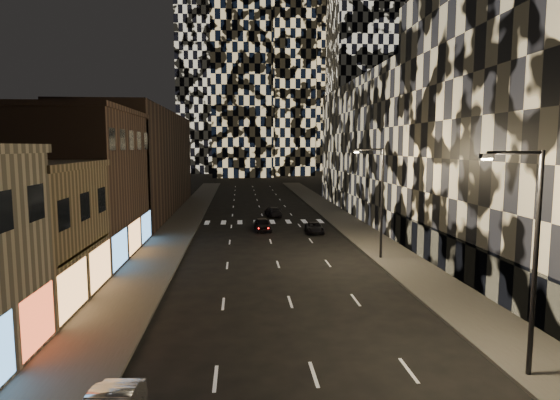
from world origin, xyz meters
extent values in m
cube|color=#47443F|center=(-10.00, 50.00, 0.07)|extent=(4.00, 120.00, 0.15)
cube|color=#47443F|center=(10.00, 50.00, 0.07)|extent=(4.00, 120.00, 0.15)
cube|color=#4C4C47|center=(-7.90, 50.00, 0.07)|extent=(0.20, 120.00, 0.15)
cube|color=#4C4C47|center=(7.90, 50.00, 0.07)|extent=(0.20, 120.00, 0.15)
cube|color=#4D372B|center=(-17.00, 33.50, 6.00)|extent=(10.00, 15.00, 12.00)
cube|color=#4D372B|center=(-17.00, 60.00, 7.00)|extent=(10.00, 40.00, 14.00)
cube|color=#383838|center=(12.30, 24.50, 1.50)|extent=(0.60, 25.00, 3.00)
cube|color=#232326|center=(20.00, 57.00, 9.00)|extent=(16.00, 40.00, 18.00)
cube|color=black|center=(35.00, 135.00, 50.00)|extent=(20.00, 20.00, 100.00)
cube|color=black|center=(-12.00, 165.00, 60.00)|extent=(24.00, 24.00, 120.00)
cube|color=black|center=(-2.00, 140.00, 47.50)|extent=(18.00, 18.00, 95.00)
cylinder|color=black|center=(8.60, 10.00, 4.65)|extent=(0.20, 0.20, 9.00)
cylinder|color=black|center=(7.50, 10.00, 9.05)|extent=(2.20, 0.14, 0.14)
cube|color=black|center=(6.40, 10.00, 8.93)|extent=(0.50, 0.25, 0.18)
cube|color=#FFEAB2|center=(6.40, 10.00, 8.81)|extent=(0.35, 0.18, 0.06)
cylinder|color=black|center=(8.60, 30.00, 4.65)|extent=(0.20, 0.20, 9.00)
cylinder|color=black|center=(7.50, 30.00, 9.05)|extent=(2.20, 0.14, 0.14)
cube|color=black|center=(6.40, 30.00, 8.93)|extent=(0.50, 0.25, 0.18)
cube|color=#FFEAB2|center=(6.40, 30.00, 8.81)|extent=(0.35, 0.18, 0.06)
imported|color=black|center=(-0.50, 43.96, 0.70)|extent=(2.00, 4.23, 1.40)
imported|color=black|center=(1.43, 54.53, 0.64)|extent=(2.33, 4.59, 1.28)
imported|color=black|center=(5.02, 42.15, 0.56)|extent=(2.09, 4.12, 1.12)
camera|label=1|loc=(-2.94, -7.02, 9.30)|focal=30.00mm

